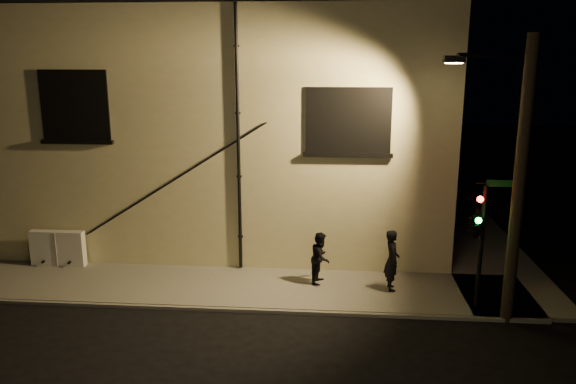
# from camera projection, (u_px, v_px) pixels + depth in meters

# --- Properties ---
(ground) EXTENTS (90.00, 90.00, 0.00)m
(ground) POSITION_uv_depth(u_px,v_px,m) (288.00, 313.00, 15.49)
(ground) COLOR black
(sidewalk) EXTENTS (21.00, 16.00, 0.12)m
(sidewalk) POSITION_uv_depth(u_px,v_px,m) (333.00, 257.00, 19.63)
(sidewalk) COLOR slate
(sidewalk) RESTS_ON ground
(building) EXTENTS (16.20, 12.23, 8.80)m
(building) POSITION_uv_depth(u_px,v_px,m) (234.00, 118.00, 23.41)
(building) COLOR beige
(building) RESTS_ON ground
(utility_cabinet) EXTENTS (1.80, 0.30, 1.19)m
(utility_cabinet) POSITION_uv_depth(u_px,v_px,m) (58.00, 248.00, 18.57)
(utility_cabinet) COLOR white
(utility_cabinet) RESTS_ON sidewalk
(pedestrian_a) EXTENTS (0.51, 0.71, 1.84)m
(pedestrian_a) POSITION_uv_depth(u_px,v_px,m) (392.00, 260.00, 16.56)
(pedestrian_a) COLOR black
(pedestrian_a) RESTS_ON sidewalk
(pedestrian_b) EXTENTS (0.77, 0.90, 1.60)m
(pedestrian_b) POSITION_uv_depth(u_px,v_px,m) (321.00, 258.00, 17.11)
(pedestrian_b) COLOR black
(pedestrian_b) RESTS_ON sidewalk
(traffic_signal) EXTENTS (1.27, 2.13, 3.61)m
(traffic_signal) POSITION_uv_depth(u_px,v_px,m) (476.00, 224.00, 14.96)
(traffic_signal) COLOR black
(traffic_signal) RESTS_ON sidewalk
(streetlamp_pole) EXTENTS (2.03, 1.40, 7.45)m
(streetlamp_pole) POSITION_uv_depth(u_px,v_px,m) (516.00, 176.00, 14.19)
(streetlamp_pole) COLOR black
(streetlamp_pole) RESTS_ON ground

